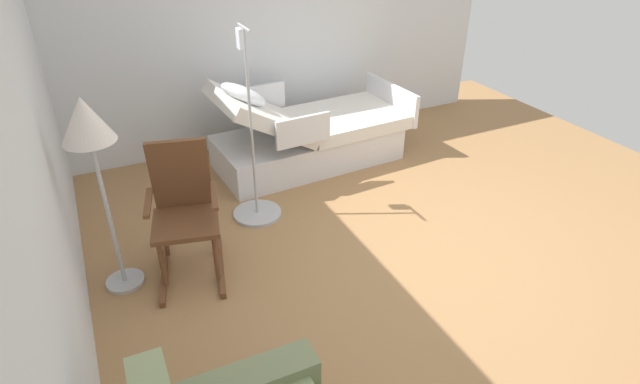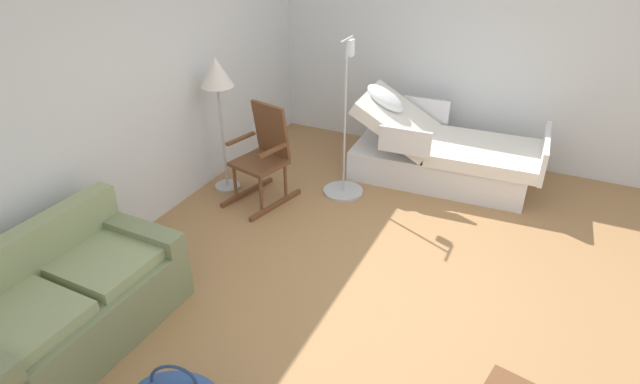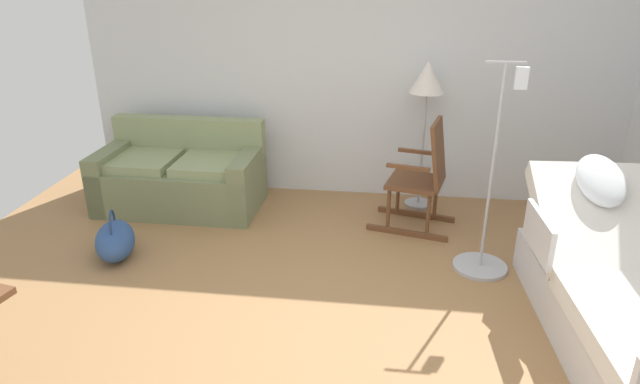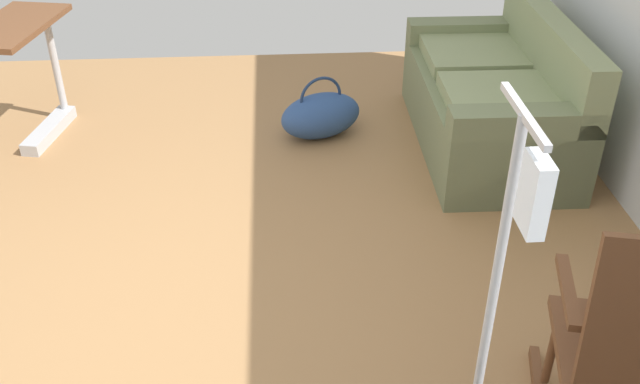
# 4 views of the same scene
# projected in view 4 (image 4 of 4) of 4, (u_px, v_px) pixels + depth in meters

# --- Properties ---
(ground_plane) EXTENTS (6.75, 6.75, 0.00)m
(ground_plane) POSITION_uv_depth(u_px,v_px,m) (178.00, 339.00, 3.24)
(ground_plane) COLOR #9E7247
(couch) EXTENTS (1.61, 0.87, 0.85)m
(couch) POSITION_uv_depth(u_px,v_px,m) (494.00, 102.00, 4.61)
(couch) COLOR #737D57
(couch) RESTS_ON ground
(rocking_chair) EXTENTS (0.85, 0.63, 1.05)m
(rocking_chair) POSITION_uv_depth(u_px,v_px,m) (631.00, 352.00, 2.48)
(rocking_chair) COLOR brown
(rocking_chair) RESTS_ON ground
(overbed_table) EXTENTS (0.87, 0.55, 0.84)m
(overbed_table) POSITION_uv_depth(u_px,v_px,m) (30.00, 65.00, 4.54)
(overbed_table) COLOR #B2B5BA
(overbed_table) RESTS_ON ground
(duffel_bag) EXTENTS (0.50, 0.64, 0.43)m
(duffel_bag) POSITION_uv_depth(u_px,v_px,m) (321.00, 115.00, 4.79)
(duffel_bag) COLOR #2D4C84
(duffel_bag) RESTS_ON ground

